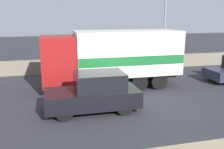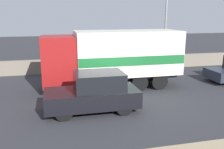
# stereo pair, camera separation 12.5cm
# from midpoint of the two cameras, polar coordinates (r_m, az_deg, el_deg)

# --- Properties ---
(ground_plane) EXTENTS (80.00, 80.00, 0.00)m
(ground_plane) POSITION_cam_midpoint_polar(r_m,az_deg,el_deg) (11.37, 1.00, -7.09)
(ground_plane) COLOR #2D2D33
(stone_wall_backdrop) EXTENTS (60.00, 0.35, 0.99)m
(stone_wall_backdrop) POSITION_cam_midpoint_polar(r_m,az_deg,el_deg) (18.08, -4.70, 2.27)
(stone_wall_backdrop) COLOR gray
(stone_wall_backdrop) RESTS_ON ground_plane
(street_lamp) EXTENTS (0.56, 0.28, 8.18)m
(street_lamp) POSITION_cam_midpoint_polar(r_m,az_deg,el_deg) (18.28, 12.58, 15.23)
(street_lamp) COLOR gray
(street_lamp) RESTS_ON ground_plane
(box_truck) EXTENTS (7.47, 2.35, 3.16)m
(box_truck) POSITION_cam_midpoint_polar(r_m,az_deg,el_deg) (13.72, 0.87, 4.25)
(box_truck) COLOR maroon
(box_truck) RESTS_ON ground_plane
(car_hatchback) EXTENTS (3.90, 1.73, 1.67)m
(car_hatchback) POSITION_cam_midpoint_polar(r_m,az_deg,el_deg) (10.51, -3.78, -4.17)
(car_hatchback) COLOR black
(car_hatchback) RESTS_ON ground_plane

